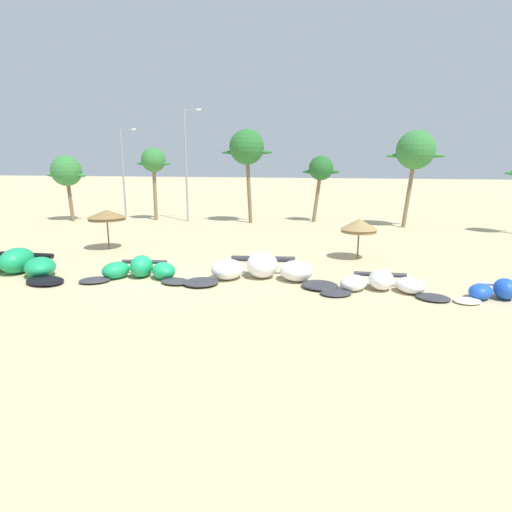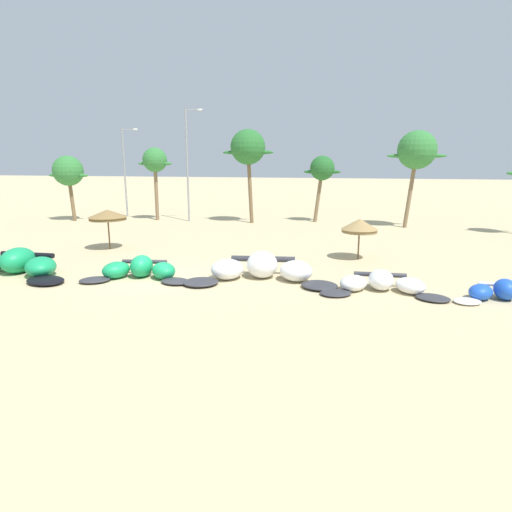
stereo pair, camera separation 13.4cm
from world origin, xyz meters
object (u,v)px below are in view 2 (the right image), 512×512
(palm_leftmost, at_px, (68,172))
(lamppost_west_center, at_px, (188,161))
(kite_far_left, at_px, (13,265))
(palm_center_left, at_px, (322,169))
(kite_center, at_px, (382,284))
(palm_left_of_gap, at_px, (248,148))
(lamppost_west, at_px, (126,168))
(beach_umbrella_near_van, at_px, (108,215))
(palm_left, at_px, (155,162))
(kite_left_of_center, at_px, (261,270))
(beach_umbrella_middle, at_px, (360,226))
(palm_center_right, at_px, (417,151))
(kite_right_of_center, at_px, (507,293))
(kite_left, at_px, (140,270))

(palm_leftmost, bearing_deg, lamppost_west_center, 10.23)
(kite_far_left, height_order, palm_center_left, palm_center_left)
(kite_center, xyz_separation_m, palm_left_of_gap, (-11.32, 20.90, 6.85))
(kite_far_left, bearing_deg, kite_center, 2.79)
(lamppost_west, bearing_deg, beach_umbrella_near_van, -65.66)
(palm_center_left, bearing_deg, palm_left_of_gap, -163.76)
(palm_left, xyz_separation_m, lamppost_west_center, (3.66, -0.18, 0.09))
(palm_center_left, relative_size, lamppost_west, 0.69)
(kite_left_of_center, distance_m, lamppost_west, 30.05)
(beach_umbrella_middle, height_order, palm_center_right, palm_center_right)
(beach_umbrella_near_van, height_order, beach_umbrella_middle, beach_umbrella_near_van)
(kite_center, distance_m, palm_left, 30.14)
(kite_center, bearing_deg, palm_left, 135.20)
(lamppost_west, bearing_deg, palm_leftmost, -129.58)
(beach_umbrella_middle, relative_size, palm_center_right, 0.29)
(kite_far_left, xyz_separation_m, beach_umbrella_middle, (18.52, 7.70, 1.60))
(kite_center, distance_m, kite_right_of_center, 5.33)
(kite_far_left, distance_m, beach_umbrella_near_van, 7.64)
(kite_left, distance_m, lamppost_west, 27.29)
(palm_left, relative_size, palm_center_left, 1.12)
(lamppost_west, bearing_deg, kite_far_left, -75.81)
(kite_left_of_center, bearing_deg, palm_center_right, 63.31)
(kite_center, relative_size, palm_left_of_gap, 0.68)
(kite_left_of_center, distance_m, palm_leftmost, 29.66)
(palm_left_of_gap, bearing_deg, beach_umbrella_near_van, -114.36)
(kite_right_of_center, relative_size, beach_umbrella_near_van, 1.77)
(palm_left, distance_m, lamppost_west, 5.12)
(kite_left_of_center, bearing_deg, beach_umbrella_near_van, 155.43)
(beach_umbrella_middle, height_order, palm_leftmost, palm_leftmost)
(kite_far_left, relative_size, lamppost_west_center, 0.75)
(palm_center_right, distance_m, lamppost_west_center, 21.50)
(lamppost_west, bearing_deg, kite_right_of_center, -37.25)
(beach_umbrella_near_van, xyz_separation_m, palm_left, (-3.08, 14.57, 3.54))
(palm_center_right, bearing_deg, palm_leftmost, -175.87)
(kite_left_of_center, distance_m, lamppost_west_center, 23.53)
(kite_far_left, distance_m, lamppost_west, 25.31)
(beach_umbrella_middle, relative_size, palm_leftmost, 0.39)
(kite_left_of_center, relative_size, palm_center_right, 0.93)
(beach_umbrella_near_van, xyz_separation_m, palm_leftmost, (-11.45, 12.22, 2.56))
(kite_center, distance_m, beach_umbrella_middle, 7.04)
(kite_far_left, relative_size, lamppost_west, 0.87)
(kite_center, xyz_separation_m, beach_umbrella_near_van, (-17.93, 6.30, 2.04))
(kite_right_of_center, xyz_separation_m, palm_center_right, (-1.20, 21.27, 6.54))
(kite_center, distance_m, palm_center_left, 23.83)
(palm_leftmost, height_order, palm_left_of_gap, palm_left_of_gap)
(kite_right_of_center, bearing_deg, kite_far_left, -178.55)
(kite_left_of_center, height_order, beach_umbrella_middle, beach_umbrella_middle)
(kite_left_of_center, xyz_separation_m, palm_left, (-15.03, 20.03, 5.41))
(palm_leftmost, bearing_deg, kite_center, -32.23)
(kite_center, height_order, beach_umbrella_middle, beach_umbrella_middle)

